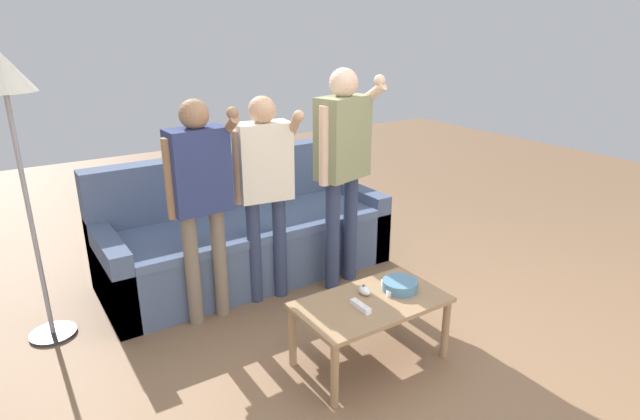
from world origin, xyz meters
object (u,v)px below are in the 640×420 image
at_px(coffee_table, 371,309).
at_px(floor_lamp, 6,97).
at_px(couch, 244,235).
at_px(game_remote_wand_near, 387,288).
at_px(player_center, 265,177).
at_px(player_right, 343,154).
at_px(game_remote_nunchuk, 365,291).
at_px(game_remote_wand_far, 361,306).
at_px(snack_bowl, 400,285).
at_px(player_left, 200,187).

height_order(coffee_table, floor_lamp, floor_lamp).
relative_size(couch, game_remote_wand_near, 13.58).
relative_size(player_center, player_right, 0.90).
xyz_separation_m(game_remote_nunchuk, game_remote_wand_far, (-0.12, -0.12, -0.01)).
relative_size(couch, floor_lamp, 1.25).
bearing_deg(player_center, snack_bowl, -69.68).
height_order(player_left, game_remote_wand_far, player_left).
bearing_deg(game_remote_wand_near, player_left, 129.66).
bearing_deg(game_remote_nunchuk, floor_lamp, 141.32).
distance_m(snack_bowl, player_center, 1.14).
bearing_deg(player_left, player_center, 3.14).
relative_size(couch, game_remote_nunchuk, 24.57).
relative_size(coffee_table, player_center, 0.59).
distance_m(floor_lamp, game_remote_wand_near, 2.35).
bearing_deg(floor_lamp, coffee_table, -40.73).
bearing_deg(player_right, player_left, 176.21).
distance_m(game_remote_wand_near, game_remote_wand_far, 0.27).
height_order(snack_bowl, game_remote_wand_far, snack_bowl).
xyz_separation_m(player_right, game_remote_wand_far, (-0.53, -0.92, -0.59)).
height_order(floor_lamp, game_remote_wand_near, floor_lamp).
bearing_deg(game_remote_nunchuk, game_remote_wand_far, -135.37).
height_order(couch, player_center, player_center).
bearing_deg(game_remote_wand_near, floor_lamp, 143.05).
xyz_separation_m(snack_bowl, floor_lamp, (-1.73, 1.29, 1.07)).
distance_m(couch, snack_bowl, 1.49).
distance_m(coffee_table, game_remote_nunchuk, 0.11).
bearing_deg(game_remote_wand_far, snack_bowl, 8.08).
bearing_deg(game_remote_wand_far, player_center, 92.11).
relative_size(floor_lamp, game_remote_wand_far, 11.63).
distance_m(game_remote_nunchuk, floor_lamp, 2.23).
bearing_deg(player_left, player_right, -3.79).
height_order(couch, player_left, player_left).
distance_m(couch, coffee_table, 1.46).
relative_size(coffee_table, player_right, 0.54).
xyz_separation_m(coffee_table, game_remote_nunchuk, (0.01, 0.08, 0.08)).
bearing_deg(player_center, couch, 84.40).
height_order(coffee_table, game_remote_wand_near, game_remote_wand_near).
distance_m(coffee_table, floor_lamp, 2.30).
relative_size(coffee_table, snack_bowl, 4.14).
height_order(snack_bowl, player_left, player_left).
bearing_deg(floor_lamp, player_center, -13.15).
xyz_separation_m(player_left, player_right, (1.03, -0.07, 0.09)).
height_order(game_remote_nunchuk, game_remote_wand_far, game_remote_nunchuk).
bearing_deg(game_remote_wand_near, game_remote_nunchuk, 167.27).
distance_m(game_remote_nunchuk, player_left, 1.18).
distance_m(floor_lamp, game_remote_wand_far, 2.22).
xyz_separation_m(game_remote_nunchuk, player_right, (0.41, 0.81, 0.58)).
bearing_deg(couch, player_left, -135.20).
relative_size(game_remote_nunchuk, player_right, 0.06).
bearing_deg(floor_lamp, game_remote_nunchuk, -38.68).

